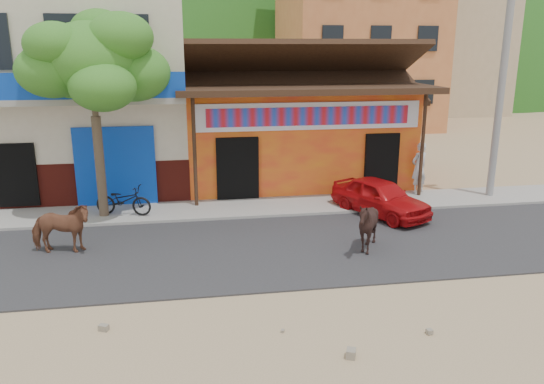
{
  "coord_description": "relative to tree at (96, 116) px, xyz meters",
  "views": [
    {
      "loc": [
        -2.03,
        -10.15,
        5.07
      ],
      "look_at": [
        0.11,
        3.0,
        1.4
      ],
      "focal_mm": 35.0,
      "sensor_mm": 36.0,
      "label": 1
    }
  ],
  "objects": [
    {
      "name": "ground",
      "position": [
        4.6,
        -5.8,
        -3.12
      ],
      "size": [
        120.0,
        120.0,
        0.0
      ],
      "primitive_type": "plane",
      "color": "#9E825B",
      "rests_on": "ground"
    },
    {
      "name": "road",
      "position": [
        4.6,
        -3.3,
        -3.1
      ],
      "size": [
        60.0,
        5.0,
        0.04
      ],
      "primitive_type": "cube",
      "color": "#28282B",
      "rests_on": "ground"
    },
    {
      "name": "sidewalk",
      "position": [
        4.6,
        0.2,
        -3.06
      ],
      "size": [
        60.0,
        2.0,
        0.12
      ],
      "primitive_type": "cube",
      "color": "gray",
      "rests_on": "ground"
    },
    {
      "name": "dance_club",
      "position": [
        6.6,
        4.2,
        -1.32
      ],
      "size": [
        8.0,
        6.0,
        3.6
      ],
      "primitive_type": "cube",
      "color": "orange",
      "rests_on": "ground"
    },
    {
      "name": "cafe_building",
      "position": [
        -0.9,
        4.2,
        0.38
      ],
      "size": [
        7.0,
        6.0,
        7.0
      ],
      "primitive_type": "cube",
      "color": "beige",
      "rests_on": "ground"
    },
    {
      "name": "apartment_front",
      "position": [
        13.6,
        18.2,
        2.88
      ],
      "size": [
        9.0,
        9.0,
        12.0
      ],
      "primitive_type": "cube",
      "color": "#CC723F",
      "rests_on": "ground"
    },
    {
      "name": "apartment_rear",
      "position": [
        22.6,
        24.2,
        1.88
      ],
      "size": [
        8.0,
        8.0,
        10.0
      ],
      "primitive_type": "cube",
      "color": "tan",
      "rests_on": "ground"
    },
    {
      "name": "tree",
      "position": [
        0.0,
        0.0,
        0.0
      ],
      "size": [
        3.0,
        3.0,
        6.0
      ],
      "primitive_type": null,
      "color": "#2D721E",
      "rests_on": "sidewalk"
    },
    {
      "name": "utility_pole",
      "position": [
        12.8,
        0.2,
        1.0
      ],
      "size": [
        0.24,
        0.24,
        8.0
      ],
      "primitive_type": "cylinder",
      "color": "gray",
      "rests_on": "sidewalk"
    },
    {
      "name": "cow_tan",
      "position": [
        -0.63,
        -2.78,
        -2.43
      ],
      "size": [
        1.6,
        0.85,
        1.3
      ],
      "primitive_type": "imported",
      "rotation": [
        0.0,
        0.0,
        1.48
      ],
      "color": "brown",
      "rests_on": "road"
    },
    {
      "name": "cow_dark",
      "position": [
        6.97,
        -3.9,
        -2.4
      ],
      "size": [
        1.51,
        1.42,
        1.36
      ],
      "primitive_type": "imported",
      "rotation": [
        0.0,
        0.0,
        -1.26
      ],
      "color": "black",
      "rests_on": "road"
    },
    {
      "name": "red_car",
      "position": [
        8.36,
        -1.06,
        -2.51
      ],
      "size": [
        2.69,
        3.59,
        1.14
      ],
      "primitive_type": "imported",
      "rotation": [
        0.0,
        0.0,
        0.46
      ],
      "color": "#BB0D10",
      "rests_on": "road"
    },
    {
      "name": "scooter",
      "position": [
        0.6,
        -0.05,
        -2.54
      ],
      "size": [
        1.83,
        1.09,
        0.91
      ],
      "primitive_type": "imported",
      "rotation": [
        0.0,
        0.0,
        1.27
      ],
      "color": "black",
      "rests_on": "sidewalk"
    },
    {
      "name": "pedestrian",
      "position": [
        10.48,
        0.9,
        -2.11
      ],
      "size": [
        0.76,
        0.64,
        1.78
      ],
      "primitive_type": "imported",
      "rotation": [
        0.0,
        0.0,
        3.53
      ],
      "color": "silver",
      "rests_on": "sidewalk"
    }
  ]
}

